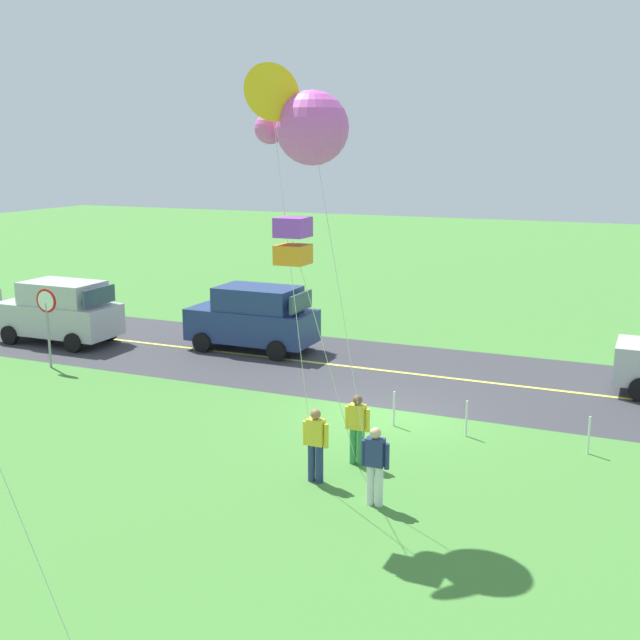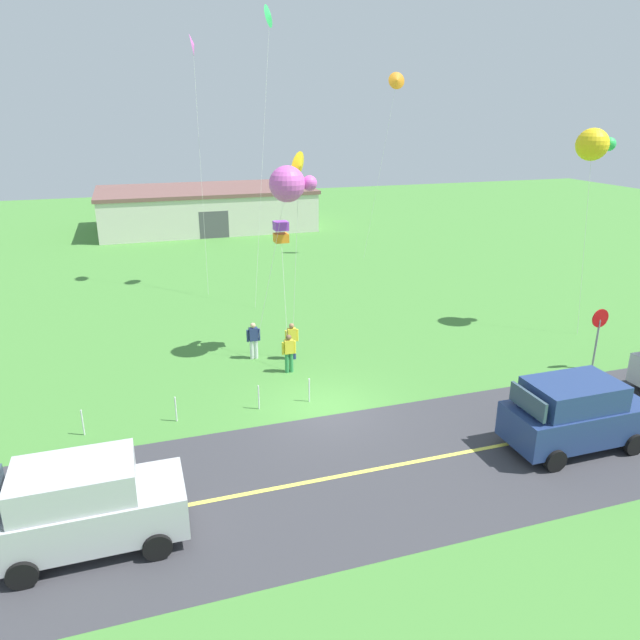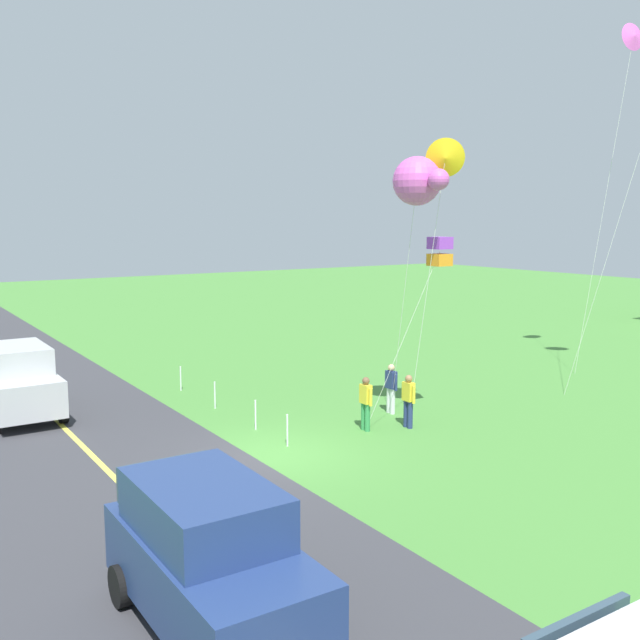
{
  "view_description": "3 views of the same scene",
  "coord_description": "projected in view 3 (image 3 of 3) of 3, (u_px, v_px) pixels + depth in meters",
  "views": [
    {
      "loc": [
        -6.25,
        18.8,
        6.86
      ],
      "look_at": [
        0.91,
        2.31,
        2.95
      ],
      "focal_mm": 44.31,
      "sensor_mm": 36.0,
      "label": 1
    },
    {
      "loc": [
        -5.91,
        -17.55,
        9.88
      ],
      "look_at": [
        0.48,
        2.22,
        2.51
      ],
      "focal_mm": 33.1,
      "sensor_mm": 36.0,
      "label": 2
    },
    {
      "loc": [
        15.77,
        -8.78,
        6.15
      ],
      "look_at": [
        0.22,
        1.35,
        3.52
      ],
      "focal_mm": 39.89,
      "sensor_mm": 36.0,
      "label": 3
    }
  ],
  "objects": [
    {
      "name": "car_suv_foreground",
      "position": [
        209.0,
        556.0,
        10.64
      ],
      "size": [
        4.4,
        2.12,
        2.24
      ],
      "color": "navy",
      "rests_on": "ground"
    },
    {
      "name": "person_adult_near",
      "position": [
        391.0,
        387.0,
        22.6
      ],
      "size": [
        0.58,
        0.22,
        1.6
      ],
      "rotation": [
        0.0,
        0.0,
        6.02
      ],
      "color": "silver",
      "rests_on": "ground"
    },
    {
      "name": "asphalt_road",
      "position": [
        123.0,
        486.0,
        16.53
      ],
      "size": [
        120.0,
        7.0,
        0.0
      ],
      "primitive_type": "cube",
      "color": "#38383D",
      "rests_on": "ground"
    },
    {
      "name": "car_parked_west_near",
      "position": [
        18.0,
        381.0,
        22.21
      ],
      "size": [
        4.4,
        2.12,
        2.24
      ],
      "color": "#B7B7BC",
      "rests_on": "ground"
    },
    {
      "name": "fence_post_3",
      "position": [
        287.0,
        430.0,
        19.35
      ],
      "size": [
        0.05,
        0.05,
        0.9
      ],
      "primitive_type": "cylinder",
      "color": "silver",
      "rests_on": "ground"
    },
    {
      "name": "fence_post_1",
      "position": [
        215.0,
        395.0,
        23.24
      ],
      "size": [
        0.05,
        0.05,
        0.9
      ],
      "primitive_type": "cylinder",
      "color": "silver",
      "rests_on": "ground"
    },
    {
      "name": "person_adult_companion",
      "position": [
        366.0,
        402.0,
        20.76
      ],
      "size": [
        0.58,
        0.22,
        1.6
      ],
      "rotation": [
        0.0,
        0.0,
        5.73
      ],
      "color": "#338C4C",
      "rests_on": "ground"
    },
    {
      "name": "kite_blue_mid",
      "position": [
        440.0,
        252.0,
        21.14
      ],
      "size": [
        0.67,
        2.7,
        5.64
      ],
      "color": "silver",
      "rests_on": "ground"
    },
    {
      "name": "road_centre_stripe",
      "position": [
        123.0,
        486.0,
        16.53
      ],
      "size": [
        120.0,
        0.16,
        0.0
      ],
      "primitive_type": "cube",
      "color": "#E5E04C",
      "rests_on": "asphalt_road"
    },
    {
      "name": "ground_plane",
      "position": [
        273.0,
        457.0,
        18.7
      ],
      "size": [
        120.0,
        120.0,
        0.1
      ],
      "primitive_type": "cube",
      "color": "#478438"
    },
    {
      "name": "fence_post_0",
      "position": [
        181.0,
        378.0,
        25.67
      ],
      "size": [
        0.05,
        0.05,
        0.9
      ],
      "primitive_type": "cylinder",
      "color": "silver",
      "rests_on": "ground"
    },
    {
      "name": "kite_red_low",
      "position": [
        418.0,
        181.0,
        20.23
      ],
      "size": [
        2.69,
        1.4,
        7.94
      ],
      "color": "silver",
      "rests_on": "ground"
    },
    {
      "name": "fence_post_2",
      "position": [
        256.0,
        415.0,
        20.89
      ],
      "size": [
        0.05,
        0.05,
        0.9
      ],
      "primitive_type": "cylinder",
      "color": "silver",
      "rests_on": "ground"
    },
    {
      "name": "kite_yellow_high",
      "position": [
        445.0,
        159.0,
        19.94
      ],
      "size": [
        1.12,
        1.23,
        8.42
      ],
      "color": "silver",
      "rests_on": "ground"
    },
    {
      "name": "person_child_watcher",
      "position": [
        408.0,
        399.0,
        21.05
      ],
      "size": [
        0.58,
        0.22,
        1.6
      ],
      "rotation": [
        0.0,
        0.0,
        3.49
      ],
      "color": "navy",
      "rests_on": "ground"
    },
    {
      "name": "kite_pink_drift",
      "position": [
        633.0,
        38.0,
        27.61
      ],
      "size": [
        0.56,
        2.7,
        13.77
      ],
      "color": "silver",
      "rests_on": "ground"
    }
  ]
}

